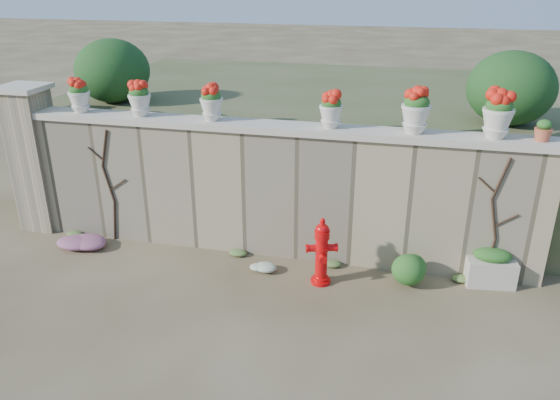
% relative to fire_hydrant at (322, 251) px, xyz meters
% --- Properties ---
extents(ground, '(80.00, 80.00, 0.00)m').
position_rel_fire_hydrant_xyz_m(ground, '(-0.91, -1.01, -0.51)').
color(ground, '#4F4027').
rests_on(ground, ground).
extents(stone_wall, '(8.00, 0.40, 2.00)m').
position_rel_fire_hydrant_xyz_m(stone_wall, '(-0.91, 0.79, 0.49)').
color(stone_wall, '#968764').
rests_on(stone_wall, ground).
extents(wall_cap, '(8.10, 0.52, 0.10)m').
position_rel_fire_hydrant_xyz_m(wall_cap, '(-0.91, 0.79, 1.54)').
color(wall_cap, beige).
rests_on(wall_cap, stone_wall).
extents(gate_pillar, '(0.72, 0.72, 2.48)m').
position_rel_fire_hydrant_xyz_m(gate_pillar, '(-5.06, 0.79, 0.74)').
color(gate_pillar, '#968764').
rests_on(gate_pillar, ground).
extents(raised_fill, '(9.00, 6.00, 2.00)m').
position_rel_fire_hydrant_xyz_m(raised_fill, '(-0.91, 3.99, 0.49)').
color(raised_fill, '#384C23').
rests_on(raised_fill, ground).
extents(back_shrub_left, '(1.30, 1.30, 1.10)m').
position_rel_fire_hydrant_xyz_m(back_shrub_left, '(-4.11, 1.99, 2.04)').
color(back_shrub_left, '#143814').
rests_on(back_shrub_left, raised_fill).
extents(back_shrub_right, '(1.30, 1.30, 1.10)m').
position_rel_fire_hydrant_xyz_m(back_shrub_right, '(2.49, 1.99, 2.04)').
color(back_shrub_right, '#143814').
rests_on(back_shrub_right, raised_fill).
extents(vine_left, '(0.60, 0.04, 1.91)m').
position_rel_fire_hydrant_xyz_m(vine_left, '(-3.58, 0.57, 0.48)').
color(vine_left, black).
rests_on(vine_left, ground).
extents(vine_right, '(0.60, 0.04, 1.91)m').
position_rel_fire_hydrant_xyz_m(vine_right, '(2.32, 0.57, 0.48)').
color(vine_right, black).
rests_on(vine_right, ground).
extents(fire_hydrant, '(0.44, 0.31, 1.02)m').
position_rel_fire_hydrant_xyz_m(fire_hydrant, '(0.00, 0.00, 0.00)').
color(fire_hydrant, red).
rests_on(fire_hydrant, ground).
extents(planter_box, '(0.72, 0.48, 0.56)m').
position_rel_fire_hydrant_xyz_m(planter_box, '(2.37, 0.54, -0.25)').
color(planter_box, beige).
rests_on(planter_box, ground).
extents(green_shrub, '(0.64, 0.57, 0.61)m').
position_rel_fire_hydrant_xyz_m(green_shrub, '(1.22, 0.21, -0.21)').
color(green_shrub, '#1E5119').
rests_on(green_shrub, ground).
extents(magenta_clump, '(0.81, 0.54, 0.22)m').
position_rel_fire_hydrant_xyz_m(magenta_clump, '(-3.92, 0.19, -0.40)').
color(magenta_clump, '#CB28A2').
rests_on(magenta_clump, ground).
extents(white_flowers, '(0.47, 0.38, 0.17)m').
position_rel_fire_hydrant_xyz_m(white_flowers, '(-0.88, 0.06, -0.43)').
color(white_flowers, white).
rests_on(white_flowers, ground).
extents(urn_pot_0, '(0.34, 0.34, 0.53)m').
position_rel_fire_hydrant_xyz_m(urn_pot_0, '(-4.04, 0.79, 1.85)').
color(urn_pot_0, beige).
rests_on(urn_pot_0, wall_cap).
extents(urn_pot_1, '(0.34, 0.34, 0.54)m').
position_rel_fire_hydrant_xyz_m(urn_pot_1, '(-3.01, 0.79, 1.85)').
color(urn_pot_1, beige).
rests_on(urn_pot_1, wall_cap).
extents(urn_pot_2, '(0.35, 0.35, 0.54)m').
position_rel_fire_hydrant_xyz_m(urn_pot_2, '(-1.84, 0.79, 1.85)').
color(urn_pot_2, beige).
rests_on(urn_pot_2, wall_cap).
extents(urn_pot_3, '(0.33, 0.33, 0.52)m').
position_rel_fire_hydrant_xyz_m(urn_pot_3, '(-0.05, 0.79, 1.85)').
color(urn_pot_3, beige).
rests_on(urn_pot_3, wall_cap).
extents(urn_pot_4, '(0.40, 0.40, 0.63)m').
position_rel_fire_hydrant_xyz_m(urn_pot_4, '(1.12, 0.79, 1.90)').
color(urn_pot_4, beige).
rests_on(urn_pot_4, wall_cap).
extents(urn_pot_5, '(0.41, 0.41, 0.65)m').
position_rel_fire_hydrant_xyz_m(urn_pot_5, '(2.18, 0.79, 1.91)').
color(urn_pot_5, beige).
rests_on(urn_pot_5, wall_cap).
extents(terracotta_pot, '(0.23, 0.23, 0.28)m').
position_rel_fire_hydrant_xyz_m(terracotta_pot, '(2.77, 0.79, 1.72)').
color(terracotta_pot, '#B15536').
rests_on(terracotta_pot, wall_cap).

